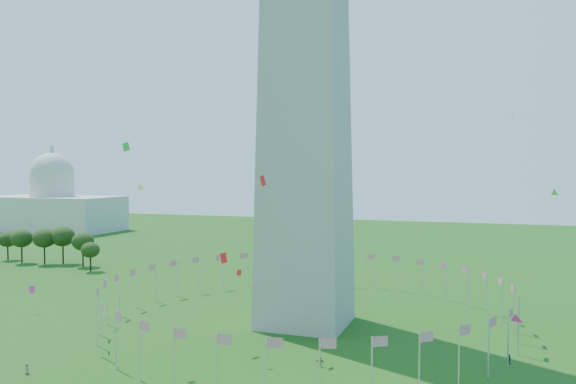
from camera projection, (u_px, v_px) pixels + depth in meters
The scene contains 4 objects.
flag_ring at pixel (305, 302), 113.16m from camera, with size 80.24×80.24×9.00m.
capitol_building at pixel (52, 187), 294.23m from camera, with size 70.00×35.00×46.00m, color beige, non-canonical shape.
kites_aloft at pixel (287, 245), 87.17m from camera, with size 104.97×63.19×37.06m.
tree_line_west at pixel (40, 248), 186.86m from camera, with size 54.70×15.57×12.34m.
Camera 1 is at (33.48, -57.27, 30.60)m, focal length 35.00 mm.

